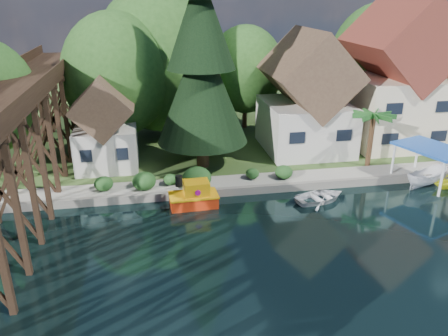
{
  "coord_description": "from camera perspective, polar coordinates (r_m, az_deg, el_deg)",
  "views": [
    {
      "loc": [
        -7.19,
        -21.59,
        14.36
      ],
      "look_at": [
        -2.42,
        6.0,
        3.09
      ],
      "focal_mm": 35.0,
      "sensor_mm": 36.0,
      "label": 1
    }
  ],
  "objects": [
    {
      "name": "house_left",
      "position": [
        41.23,
        10.71,
        8.62
      ],
      "size": [
        7.64,
        8.64,
        11.02
      ],
      "color": "beige",
      "rests_on": "bank"
    },
    {
      "name": "bank",
      "position": [
        57.81,
        -2.39,
        7.78
      ],
      "size": [
        140.0,
        52.0,
        0.5
      ],
      "primitive_type": "cube",
      "color": "#2B481C",
      "rests_on": "ground"
    },
    {
      "name": "bg_trees",
      "position": [
        44.19,
        1.02,
        12.71
      ],
      "size": [
        49.9,
        13.3,
        10.57
      ],
      "color": "#382314",
      "rests_on": "bank"
    },
    {
      "name": "boat_yellow",
      "position": [
        38.6,
        27.2,
        -1.47
      ],
      "size": [
        2.52,
        2.22,
        1.25
      ],
      "primitive_type": "imported",
      "rotation": [
        0.0,
        0.0,
        1.64
      ],
      "color": "yellow",
      "rests_on": "ground"
    },
    {
      "name": "conifer",
      "position": [
        35.37,
        -3.0,
        13.85
      ],
      "size": [
        7.52,
        7.52,
        18.5
      ],
      "color": "#382314",
      "rests_on": "bank"
    },
    {
      "name": "boat_white_a",
      "position": [
        33.11,
        12.5,
        -3.56
      ],
      "size": [
        4.52,
        3.71,
        0.82
      ],
      "primitive_type": "imported",
      "rotation": [
        0.0,
        0.0,
        1.82
      ],
      "color": "silver",
      "rests_on": "ground"
    },
    {
      "name": "trestle_bridge",
      "position": [
        29.58,
        -26.6,
        1.79
      ],
      "size": [
        4.12,
        44.18,
        9.3
      ],
      "color": "black",
      "rests_on": "ground"
    },
    {
      "name": "promenade",
      "position": [
        36.33,
        12.29,
        -0.99
      ],
      "size": [
        50.0,
        2.6,
        0.06
      ],
      "primitive_type": "cube",
      "color": "gray",
      "rests_on": "bank"
    },
    {
      "name": "seawall",
      "position": [
        34.62,
        9.96,
        -2.38
      ],
      "size": [
        60.0,
        0.4,
        0.62
      ],
      "primitive_type": "cube",
      "color": "slate",
      "rests_on": "ground"
    },
    {
      "name": "house_center",
      "position": [
        45.3,
        21.54,
        10.33
      ],
      "size": [
        8.65,
        9.18,
        13.89
      ],
      "color": "beige",
      "rests_on": "bank"
    },
    {
      "name": "palm_tree",
      "position": [
        38.33,
        18.96,
        6.3
      ],
      "size": [
        4.21,
        4.21,
        4.94
      ],
      "color": "#382314",
      "rests_on": "bank"
    },
    {
      "name": "shrubs",
      "position": [
        33.63,
        -4.61,
        -1.14
      ],
      "size": [
        15.76,
        2.47,
        1.7
      ],
      "color": "#184319",
      "rests_on": "bank"
    },
    {
      "name": "boat_canopy",
      "position": [
        38.0,
        25.06,
        -0.17
      ],
      "size": [
        4.96,
        5.94,
        3.27
      ],
      "color": "white",
      "rests_on": "ground"
    },
    {
      "name": "tugboat",
      "position": [
        31.51,
        -3.92,
        -3.71
      ],
      "size": [
        3.56,
        2.07,
        2.52
      ],
      "color": "red",
      "rests_on": "ground"
    },
    {
      "name": "shed",
      "position": [
        37.79,
        -15.25,
        4.95
      ],
      "size": [
        5.09,
        5.4,
        7.85
      ],
      "color": "beige",
      "rests_on": "bank"
    },
    {
      "name": "ground",
      "position": [
        26.91,
        7.39,
        -10.54
      ],
      "size": [
        140.0,
        140.0,
        0.0
      ],
      "primitive_type": "plane",
      "color": "black",
      "rests_on": "ground"
    }
  ]
}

